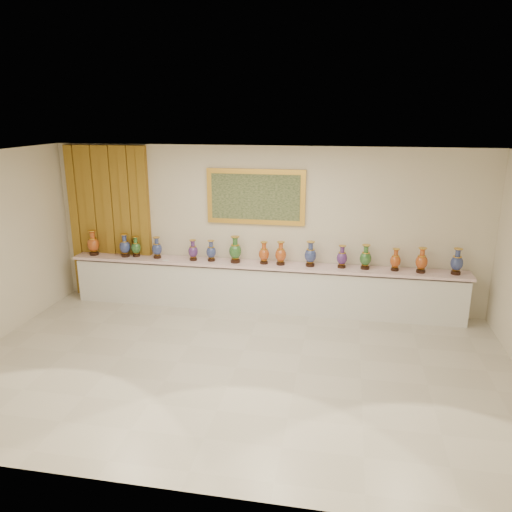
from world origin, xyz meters
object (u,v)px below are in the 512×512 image
Objects in this scene: counter at (263,287)px; vase_2 at (136,247)px; vase_1 at (125,246)px; vase_0 at (93,244)px.

counter is 2.55m from vase_2.
vase_1 is 0.21m from vase_2.
counter is 18.64× the size of vase_2.
vase_0 reaches higher than vase_2.
vase_2 is (-2.47, 0.02, 0.64)m from counter.
vase_0 is 1.24× the size of vase_2.
vase_2 is (0.20, 0.05, -0.02)m from vase_1.
vase_0 is 1.09× the size of vase_1.
vase_2 is at bearing 13.43° from vase_1.
vase_0 reaches higher than counter.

